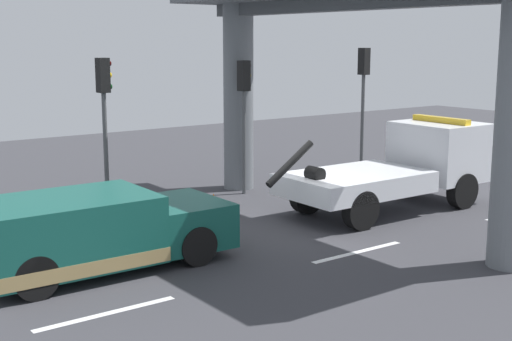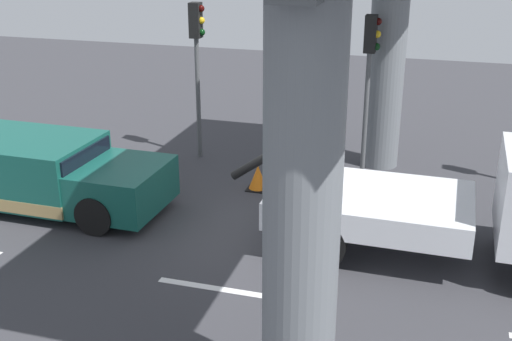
{
  "view_description": "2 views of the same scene",
  "coord_description": "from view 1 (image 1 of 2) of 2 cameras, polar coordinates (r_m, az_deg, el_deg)",
  "views": [
    {
      "loc": [
        -10.72,
        -13.04,
        4.62
      ],
      "look_at": [
        -0.53,
        0.74,
        1.44
      ],
      "focal_mm": 49.3,
      "sensor_mm": 36.0,
      "label": 1
    },
    {
      "loc": [
        3.31,
        -11.71,
        6.08
      ],
      "look_at": [
        -0.05,
        -0.36,
        1.54
      ],
      "focal_mm": 45.41,
      "sensor_mm": 36.0,
      "label": 2
    }
  ],
  "objects": [
    {
      "name": "ground_plane",
      "position": [
        17.51,
        2.86,
        -4.98
      ],
      "size": [
        60.0,
        40.0,
        0.1
      ],
      "primitive_type": "cube",
      "color": "#38383D"
    },
    {
      "name": "lane_stripe_west",
      "position": [
        12.58,
        -12.02,
        -11.28
      ],
      "size": [
        2.6,
        0.16,
        0.01
      ],
      "primitive_type": "cube",
      "color": "silver",
      "rests_on": "ground"
    },
    {
      "name": "lane_stripe_mid",
      "position": [
        15.84,
        8.25,
        -6.56
      ],
      "size": [
        2.6,
        0.16,
        0.01
      ],
      "primitive_type": "cube",
      "color": "silver",
      "rests_on": "ground"
    },
    {
      "name": "tow_truck_white",
      "position": [
        20.03,
        12.05,
        0.44
      ],
      "size": [
        7.27,
        2.5,
        2.46
      ],
      "color": "white",
      "rests_on": "ground"
    },
    {
      "name": "towed_van_green",
      "position": [
        14.68,
        -13.06,
        -4.96
      ],
      "size": [
        5.23,
        2.28,
        1.58
      ],
      "color": "#145147",
      "rests_on": "ground"
    },
    {
      "name": "overpass_structure",
      "position": [
        18.14,
        7.7,
        13.44
      ],
      "size": [
        3.6,
        11.79,
        6.72
      ],
      "color": "slate",
      "rests_on": "ground"
    },
    {
      "name": "traffic_light_near",
      "position": [
        18.87,
        -12.19,
        5.5
      ],
      "size": [
        0.39,
        0.32,
        4.18
      ],
      "color": "#515456",
      "rests_on": "ground"
    },
    {
      "name": "traffic_light_far",
      "position": [
        21.13,
        -0.95,
        5.97
      ],
      "size": [
        0.39,
        0.32,
        4.04
      ],
      "color": "#515456",
      "rests_on": "ground"
    },
    {
      "name": "traffic_light_mid",
      "position": [
        24.35,
        8.74,
        7.01
      ],
      "size": [
        0.39,
        0.32,
        4.38
      ],
      "color": "#515456",
      "rests_on": "ground"
    },
    {
      "name": "traffic_cone_orange",
      "position": [
        18.77,
        -3.45,
        -2.85
      ],
      "size": [
        0.52,
        0.52,
        0.62
      ],
      "color": "orange",
      "rests_on": "ground"
    }
  ]
}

